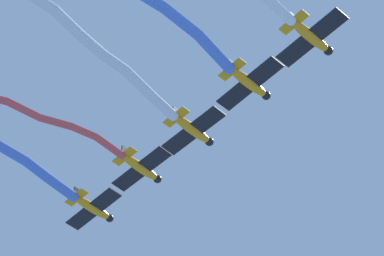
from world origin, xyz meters
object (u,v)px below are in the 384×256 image
Objects in this scene: airplane_trail at (93,208)px; airplane_left_wing at (249,83)px; airplane_lead at (311,37)px; airplane_right_wing at (193,130)px; airplane_slot at (141,168)px.

airplane_left_wing is at bearing -89.98° from airplane_trail.
airplane_trail is at bearing 91.11° from airplane_lead.
airplane_left_wing is at bearing -90.77° from airplane_right_wing.
airplane_left_wing is 1.01× the size of airplane_trail.
airplane_lead and airplane_trail have the same top height.
airplane_left_wing is at bearing 91.11° from airplane_lead.
airplane_right_wing is at bearing -90.80° from airplane_slot.
airplane_lead is at bearing -89.13° from airplane_left_wing.
airplane_lead is 1.02× the size of airplane_slot.
airplane_trail is at bearing 89.20° from airplane_slot.
airplane_lead is 1.00× the size of airplane_left_wing.
airplane_right_wing is 0.99× the size of airplane_trail.
airplane_left_wing is (-4.44, -4.21, 0.30)m from airplane_lead.
airplane_trail is (-4.44, -4.21, -0.30)m from airplane_slot.
airplane_slot is 0.99× the size of airplane_trail.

